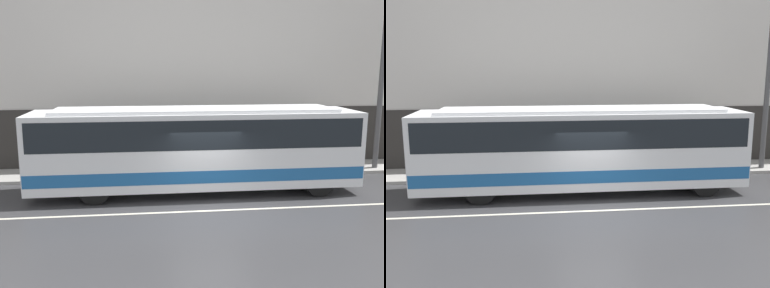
# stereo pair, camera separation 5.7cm
# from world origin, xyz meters

# --- Properties ---
(ground_plane) EXTENTS (60.00, 60.00, 0.00)m
(ground_plane) POSITION_xyz_m (0.00, 0.00, 0.00)
(ground_plane) COLOR #38383A
(sidewalk) EXTENTS (60.00, 2.26, 0.13)m
(sidewalk) POSITION_xyz_m (0.00, 5.13, 0.07)
(sidewalk) COLOR #A09E99
(sidewalk) RESTS_ON ground_plane
(building_facade) EXTENTS (60.00, 0.35, 13.55)m
(building_facade) POSITION_xyz_m (0.00, 6.40, 6.56)
(building_facade) COLOR silver
(building_facade) RESTS_ON ground_plane
(lane_stripe) EXTENTS (54.00, 0.14, 0.01)m
(lane_stripe) POSITION_xyz_m (0.00, 0.00, 0.00)
(lane_stripe) COLOR beige
(lane_stripe) RESTS_ON ground_plane
(transit_bus) EXTENTS (12.13, 2.59, 3.20)m
(transit_bus) POSITION_xyz_m (-0.20, 2.25, 1.80)
(transit_bus) COLOR white
(transit_bus) RESTS_ON ground_plane
(utility_pole_near) EXTENTS (0.23, 0.23, 6.72)m
(utility_pole_near) POSITION_xyz_m (8.39, 4.59, 3.49)
(utility_pole_near) COLOR #4C4C4F
(utility_pole_near) RESTS_ON sidewalk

